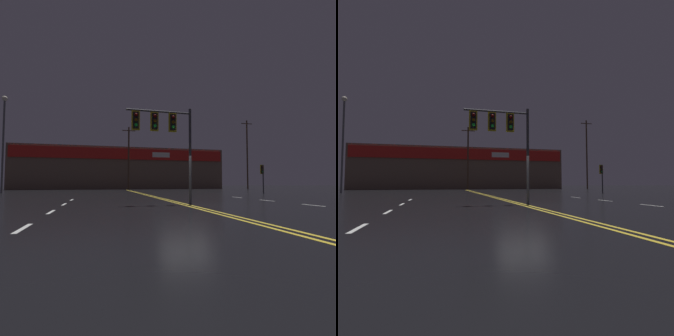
{
  "view_description": "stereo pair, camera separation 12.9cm",
  "coord_description": "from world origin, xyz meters",
  "views": [
    {
      "loc": [
        -4.06,
        -12.24,
        1.06
      ],
      "look_at": [
        0.0,
        3.48,
        2.0
      ],
      "focal_mm": 28.0,
      "sensor_mm": 36.0,
      "label": 1
    },
    {
      "loc": [
        -3.94,
        -12.27,
        1.06
      ],
      "look_at": [
        0.0,
        3.48,
        2.0
      ],
      "focal_mm": 28.0,
      "sensor_mm": 36.0,
      "label": 2
    }
  ],
  "objects": [
    {
      "name": "streetlight_near_left",
      "position": [
        -14.26,
        19.27,
        6.63
      ],
      "size": [
        0.56,
        0.56,
        10.54
      ],
      "color": "#59595E",
      "rests_on": "ground"
    },
    {
      "name": "traffic_signal_corner_northeast",
      "position": [
        12.97,
        12.65,
        2.23
      ],
      "size": [
        0.42,
        0.36,
        3.05
      ],
      "color": "#38383D",
      "rests_on": "ground"
    },
    {
      "name": "traffic_signal_median",
      "position": [
        -0.98,
        0.78,
        3.89
      ],
      "size": [
        3.45,
        0.36,
        5.01
      ],
      "color": "#38383D",
      "rests_on": "ground"
    },
    {
      "name": "ground_plane",
      "position": [
        0.0,
        0.0,
        0.0
      ],
      "size": [
        200.0,
        200.0,
        0.0
      ],
      "primitive_type": "plane",
      "color": "black"
    },
    {
      "name": "building_backdrop",
      "position": [
        0.0,
        38.96,
        3.76
      ],
      "size": [
        37.32,
        10.23,
        7.5
      ],
      "color": "brown",
      "rests_on": "ground"
    },
    {
      "name": "road_markings",
      "position": [
        1.28,
        -1.99,
        0.0
      ],
      "size": [
        17.23,
        60.0,
        0.01
      ],
      "color": "gold",
      "rests_on": "ground"
    },
    {
      "name": "utility_pole_row",
      "position": [
        2.26,
        31.2,
        5.87
      ],
      "size": [
        45.33,
        0.26,
        12.85
      ],
      "color": "#4C3828",
      "rests_on": "ground"
    }
  ]
}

